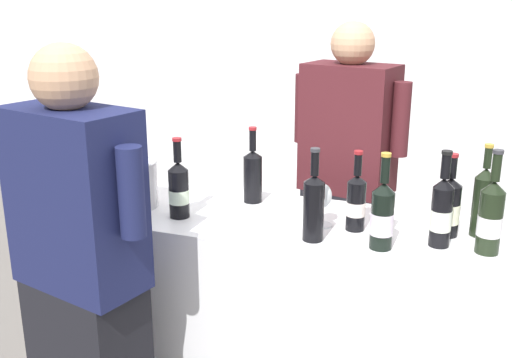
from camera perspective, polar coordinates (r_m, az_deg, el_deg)
name	(u,v)px	position (r m, az deg, el deg)	size (l,w,h in m)	color
wall_back	(387,57)	(4.76, 12.35, 11.27)	(8.00, 0.10, 2.80)	white
counter	(282,333)	(2.57, 2.49, -14.42)	(1.95, 0.58, 1.01)	white
wine_bottle_0	(442,211)	(2.15, 17.27, -2.96)	(0.07, 0.07, 0.34)	black
wine_bottle_1	(449,207)	(2.26, 17.92, -2.53)	(0.08, 0.08, 0.31)	black
wine_bottle_2	(179,189)	(2.34, -7.38, -0.94)	(0.08, 0.08, 0.32)	black
wine_bottle_3	(382,215)	(2.08, 11.95, -3.42)	(0.08, 0.08, 0.34)	black
wine_bottle_4	(125,159)	(2.78, -12.41, 1.86)	(0.08, 0.08, 0.35)	black
wine_bottle_5	(483,200)	(2.29, 20.83, -1.89)	(0.07, 0.07, 0.34)	black
wine_bottle_6	(253,174)	(2.50, -0.31, 0.46)	(0.08, 0.08, 0.32)	black
wine_bottle_7	(490,217)	(2.14, 21.46, -3.36)	(0.08, 0.08, 0.36)	black
wine_bottle_8	(356,202)	(2.23, 9.52, -2.14)	(0.07, 0.07, 0.30)	black
wine_bottle_9	(314,205)	(2.11, 5.52, -2.51)	(0.07, 0.07, 0.34)	black
wine_glass	(323,198)	(2.25, 6.39, -1.81)	(0.08, 0.08, 0.17)	silver
ice_bucket	(128,183)	(2.51, -12.07, -0.37)	(0.25, 0.25, 0.19)	silver
person_server	(345,207)	(2.97, 8.51, -2.70)	(0.57, 0.33, 1.74)	black
person_guest	(85,301)	(2.20, -16.00, -11.13)	(0.59, 0.34, 1.71)	black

